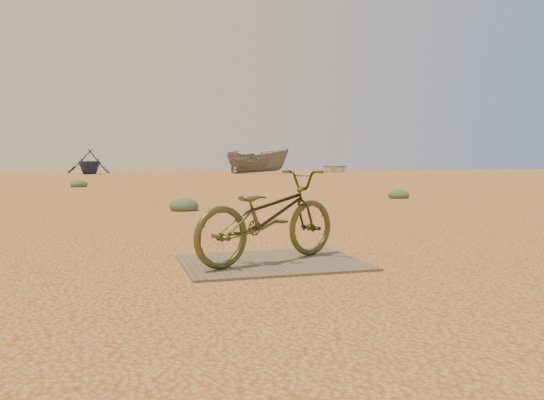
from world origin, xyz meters
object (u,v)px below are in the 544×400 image
object	(u,v)px
bicycle	(268,216)
boat_mid_right	(257,162)
plywood_board	(272,262)
boat_far_left	(89,161)
boat_far_right	(335,167)

from	to	relation	value
bicycle	boat_mid_right	world-z (taller)	boat_mid_right
plywood_board	boat_far_left	xyz separation A→B (m)	(-3.49, 42.20, 1.04)
bicycle	boat_mid_right	bearing A→B (deg)	-38.80
boat_far_right	bicycle	bearing A→B (deg)	-89.48
plywood_board	boat_far_right	bearing A→B (deg)	66.22
plywood_board	boat_far_left	world-z (taller)	boat_far_left
bicycle	boat_far_left	xyz separation A→B (m)	(-3.45, 42.21, 0.61)
plywood_board	boat_mid_right	xyz separation A→B (m)	(9.97, 38.22, 1.03)
plywood_board	boat_far_right	distance (m)	48.78
plywood_board	boat_far_right	size ratio (longest dim) A/B	0.31
bicycle	boat_far_right	xyz separation A→B (m)	(19.70, 44.65, 0.09)
plywood_board	bicycle	size ratio (longest dim) A/B	1.02
boat_mid_right	boat_far_right	xyz separation A→B (m)	(9.69, 6.41, -0.50)
boat_far_left	boat_mid_right	bearing A→B (deg)	-4.73
bicycle	boat_mid_right	distance (m)	39.53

